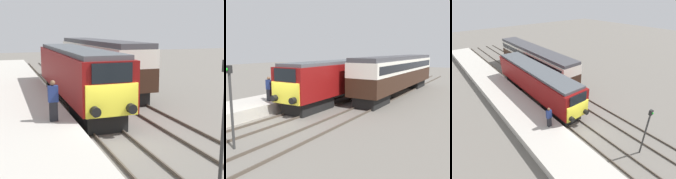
{
  "view_description": "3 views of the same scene",
  "coord_description": "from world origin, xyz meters",
  "views": [
    {
      "loc": [
        -4.56,
        -12.24,
        4.8
      ],
      "look_at": [
        0.0,
        0.53,
        2.23
      ],
      "focal_mm": 50.0,
      "sensor_mm": 36.0,
      "label": 1
    },
    {
      "loc": [
        11.81,
        -11.75,
        4.64
      ],
      "look_at": [
        1.7,
        4.53,
        1.6
      ],
      "focal_mm": 40.0,
      "sensor_mm": 36.0,
      "label": 2
    },
    {
      "loc": [
        -8.88,
        -8.58,
        10.76
      ],
      "look_at": [
        1.7,
        4.53,
        1.6
      ],
      "focal_mm": 28.0,
      "sensor_mm": 36.0,
      "label": 3
    }
  ],
  "objects": [
    {
      "name": "ground_plane",
      "position": [
        0.0,
        0.0,
        0.0
      ],
      "size": [
        120.0,
        120.0,
        0.0
      ],
      "primitive_type": "plane",
      "color": "slate"
    },
    {
      "name": "platform_left",
      "position": [
        -3.3,
        8.0,
        0.4
      ],
      "size": [
        3.5,
        50.0,
        0.81
      ],
      "color": "#B7B2A8",
      "rests_on": "ground_plane"
    },
    {
      "name": "rails_near_track",
      "position": [
        0.0,
        5.0,
        0.07
      ],
      "size": [
        1.51,
        60.0,
        0.14
      ],
      "color": "#4C4238",
      "rests_on": "ground_plane"
    },
    {
      "name": "rails_far_track",
      "position": [
        3.4,
        5.0,
        0.07
      ],
      "size": [
        1.5,
        60.0,
        0.14
      ],
      "color": "#4C4238",
      "rests_on": "ground_plane"
    },
    {
      "name": "locomotive",
      "position": [
        0.0,
        7.55,
        2.09
      ],
      "size": [
        2.7,
        14.55,
        3.71
      ],
      "color": "black",
      "rests_on": "ground_plane"
    },
    {
      "name": "passenger_carriage",
      "position": [
        3.4,
        13.66,
        2.44
      ],
      "size": [
        2.75,
        17.34,
        4.03
      ],
      "color": "black",
      "rests_on": "ground_plane"
    },
    {
      "name": "person_on_platform",
      "position": [
        -2.48,
        1.34,
        1.74
      ],
      "size": [
        0.44,
        0.26,
        1.86
      ],
      "color": "black",
      "rests_on": "platform_left"
    },
    {
      "name": "signal_post",
      "position": [
        1.7,
        -4.81,
        2.35
      ],
      "size": [
        0.24,
        0.28,
        3.96
      ],
      "color": "#333333",
      "rests_on": "ground_plane"
    }
  ]
}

